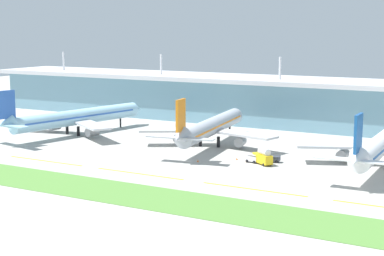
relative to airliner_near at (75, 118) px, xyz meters
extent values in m
plane|color=#A8A59E|center=(59.49, -34.97, -6.45)|extent=(600.00, 600.00, 0.00)
cube|color=#6693A8|center=(59.49, 60.50, 2.25)|extent=(280.00, 28.00, 17.40)
cube|color=silver|center=(59.49, 60.50, 11.85)|extent=(288.00, 34.00, 1.80)
cylinder|color=silver|center=(-52.51, 54.90, 17.25)|extent=(0.90, 0.90, 9.00)
cylinder|color=silver|center=(3.49, 54.90, 17.25)|extent=(0.90, 0.90, 9.00)
cylinder|color=silver|center=(59.49, 54.90, 17.25)|extent=(0.90, 0.90, 9.00)
cylinder|color=#9ED1EA|center=(0.27, 1.49, 0.05)|extent=(15.88, 57.90, 5.80)
cone|color=#9ED1EA|center=(5.70, 31.89, 0.05)|extent=(6.13, 4.91, 5.51)
cone|color=#9ED1EA|center=(-5.35, -29.91, 1.25)|extent=(6.02, 7.39, 5.72)
cube|color=#2D5BB7|center=(-5.17, -28.92, 7.70)|extent=(1.82, 6.42, 9.50)
cube|color=#9ED1EA|center=(0.15, -30.38, 1.05)|extent=(10.41, 4.91, 0.36)
cube|color=#B7BABF|center=(-12.33, -0.76, -1.26)|extent=(24.89, 11.59, 0.70)
cylinder|color=gray|center=(-10.89, 0.45, -4.05)|extent=(3.94, 4.99, 3.20)
cube|color=#B7BABF|center=(11.30, -4.98, -1.26)|extent=(23.94, 18.53, 0.70)
cylinder|color=gray|center=(10.37, -3.35, -4.05)|extent=(3.94, 4.99, 3.20)
cylinder|color=black|center=(4.08, 22.81, -4.65)|extent=(0.70, 0.70, 3.60)
cylinder|color=black|center=(-3.41, -0.90, -4.65)|extent=(1.10, 1.10, 3.60)
cylinder|color=black|center=(2.89, -2.03, -4.65)|extent=(1.10, 1.10, 3.60)
cube|color=#2D5BB7|center=(0.27, 1.49, 0.45)|extent=(14.91, 52.22, 0.60)
cylinder|color=#ADB2BC|center=(54.33, 6.27, 0.05)|extent=(14.30, 55.10, 5.80)
cone|color=#ADB2BC|center=(49.73, 35.35, 0.05)|extent=(6.07, 4.81, 5.51)
cone|color=#ADB2BC|center=(59.09, -23.79, 1.25)|extent=(5.91, 7.32, 5.72)
cube|color=orange|center=(58.93, -22.80, 7.70)|extent=(1.69, 6.43, 9.50)
cube|color=#ADB2BC|center=(53.58, -24.15, 1.05)|extent=(10.38, 4.72, 0.36)
cube|color=#ADB2BC|center=(64.44, -22.43, 1.05)|extent=(10.38, 4.72, 0.36)
cube|color=#B7BABF|center=(43.17, 0.03, -1.26)|extent=(24.08, 18.19, 0.70)
cylinder|color=gray|center=(44.13, 1.64, -4.05)|extent=(3.86, 4.94, 3.20)
cube|color=#B7BABF|center=(66.88, 3.78, -1.26)|extent=(24.91, 12.03, 0.70)
cylinder|color=gray|center=(65.47, 5.02, -4.05)|extent=(3.86, 4.94, 3.20)
cylinder|color=black|center=(51.12, 26.60, -4.65)|extent=(0.70, 0.70, 3.60)
cylinder|color=black|center=(51.64, 2.81, -4.65)|extent=(1.10, 1.10, 3.60)
cylinder|color=black|center=(57.96, 3.81, -4.65)|extent=(1.10, 1.10, 3.60)
cube|color=orange|center=(54.33, 6.27, 0.45)|extent=(13.49, 49.69, 0.60)
cylinder|color=white|center=(111.77, 3.52, 0.05)|extent=(7.49, 61.58, 5.80)
cone|color=white|center=(112.69, -30.19, 1.25)|extent=(5.11, 6.76, 5.72)
cube|color=#19519E|center=(112.67, -29.19, 7.70)|extent=(0.88, 6.42, 9.50)
cube|color=white|center=(107.18, -29.84, 1.05)|extent=(10.08, 3.47, 0.36)
cube|color=white|center=(118.18, -29.54, 1.05)|extent=(10.08, 3.47, 0.36)
cube|color=#B7BABF|center=(99.89, -1.23, -1.26)|extent=(24.72, 15.83, 0.70)
cylinder|color=gray|center=(101.05, 0.24, -4.05)|extent=(3.32, 4.59, 3.20)
cylinder|color=black|center=(108.65, 0.43, -4.65)|extent=(1.10, 1.10, 3.60)
cube|color=#19519E|center=(111.77, 3.52, 0.45)|extent=(7.36, 55.44, 0.60)
cube|color=yellow|center=(22.49, -41.13, -6.43)|extent=(28.00, 0.70, 0.04)
cube|color=yellow|center=(56.49, -41.13, -6.43)|extent=(28.00, 0.70, 0.04)
cube|color=yellow|center=(90.49, -41.13, -6.43)|extent=(28.00, 0.70, 0.04)
cube|color=#518438|center=(59.49, -59.89, -6.40)|extent=(300.00, 18.00, 0.10)
cube|color=silver|center=(77.63, -12.79, -5.20)|extent=(3.84, 2.36, 1.60)
cube|color=silver|center=(77.63, -12.79, -4.05)|extent=(3.49, 2.30, 0.16)
cylinder|color=black|center=(76.26, -13.38, -6.00)|extent=(0.94, 0.49, 0.90)
cylinder|color=black|center=(76.52, -11.78, -6.00)|extent=(0.94, 0.49, 0.90)
cylinder|color=black|center=(78.74, -13.79, -6.00)|extent=(0.94, 0.49, 0.90)
cylinder|color=black|center=(79.00, -12.19, -6.00)|extent=(0.94, 0.49, 0.90)
cube|color=gold|center=(81.22, -13.50, -4.70)|extent=(7.39, 6.25, 2.60)
cylinder|color=silver|center=(81.88, -13.96, -2.50)|extent=(4.42, 3.93, 2.00)
cylinder|color=black|center=(78.49, -13.02, -6.00)|extent=(0.94, 0.80, 0.90)
cylinder|color=black|center=(79.82, -11.10, -6.00)|extent=(0.94, 0.80, 0.90)
cylinder|color=black|center=(82.62, -15.90, -6.00)|extent=(0.94, 0.80, 0.90)
cylinder|color=black|center=(83.96, -13.99, -6.00)|extent=(0.94, 0.80, 0.90)
cube|color=#333842|center=(82.57, -9.17, -5.30)|extent=(4.68, 2.96, 1.40)
cylinder|color=black|center=(83.95, -7.89, -6.00)|extent=(0.94, 0.47, 0.90)
cylinder|color=black|center=(84.24, -10.03, -6.00)|extent=(0.94, 0.47, 0.90)
cylinder|color=black|center=(80.90, -8.30, -6.00)|extent=(0.94, 0.47, 0.90)
cylinder|color=black|center=(81.19, -10.44, -6.00)|extent=(0.94, 0.47, 0.90)
cone|color=orange|center=(75.81, -13.02, -6.10)|extent=(0.56, 0.56, 0.70)
cone|color=orange|center=(63.07, -19.78, -6.10)|extent=(0.56, 0.56, 0.70)
cone|color=orange|center=(72.00, -11.53, -6.10)|extent=(0.56, 0.56, 0.70)
camera|label=1|loc=(149.83, -178.18, 32.84)|focal=57.92mm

